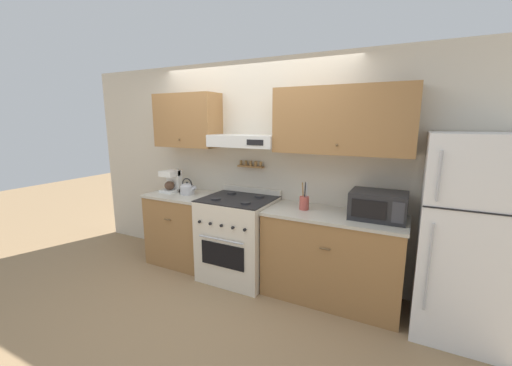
# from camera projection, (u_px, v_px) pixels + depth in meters

# --- Properties ---
(ground_plane) EXTENTS (16.00, 16.00, 0.00)m
(ground_plane) POSITION_uv_depth(u_px,v_px,m) (227.00, 286.00, 3.56)
(ground_plane) COLOR #937551
(wall_back) EXTENTS (5.20, 0.46, 2.55)m
(wall_back) POSITION_uv_depth(u_px,v_px,m) (259.00, 154.00, 3.75)
(wall_back) COLOR beige
(wall_back) RESTS_ON ground_plane
(counter_left) EXTENTS (0.88, 0.64, 0.92)m
(counter_left) POSITION_uv_depth(u_px,v_px,m) (185.00, 228.00, 4.13)
(counter_left) COLOR olive
(counter_left) RESTS_ON ground_plane
(counter_right) EXTENTS (1.40, 0.64, 0.92)m
(counter_right) POSITION_uv_depth(u_px,v_px,m) (332.00, 256.00, 3.26)
(counter_right) COLOR olive
(counter_right) RESTS_ON ground_plane
(stove_range) EXTENTS (0.80, 0.73, 1.03)m
(stove_range) POSITION_uv_depth(u_px,v_px,m) (238.00, 238.00, 3.70)
(stove_range) COLOR beige
(stove_range) RESTS_ON ground_plane
(refrigerator) EXTENTS (0.74, 0.70, 1.75)m
(refrigerator) POSITION_uv_depth(u_px,v_px,m) (468.00, 238.00, 2.63)
(refrigerator) COLOR white
(refrigerator) RESTS_ON ground_plane
(tea_kettle) EXTENTS (0.23, 0.18, 0.21)m
(tea_kettle) POSITION_uv_depth(u_px,v_px,m) (187.00, 188.00, 4.01)
(tea_kettle) COLOR #B7B7BC
(tea_kettle) RESTS_ON counter_left
(coffee_maker) EXTENTS (0.20, 0.23, 0.28)m
(coffee_maker) POSITION_uv_depth(u_px,v_px,m) (172.00, 181.00, 4.14)
(coffee_maker) COLOR white
(coffee_maker) RESTS_ON counter_left
(microwave) EXTENTS (0.51, 0.37, 0.26)m
(microwave) POSITION_uv_depth(u_px,v_px,m) (378.00, 205.00, 2.99)
(microwave) COLOR #232326
(microwave) RESTS_ON counter_right
(utensil_crock) EXTENTS (0.10, 0.10, 0.30)m
(utensil_crock) POSITION_uv_depth(u_px,v_px,m) (304.00, 202.00, 3.31)
(utensil_crock) COLOR #B24C42
(utensil_crock) RESTS_ON counter_right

